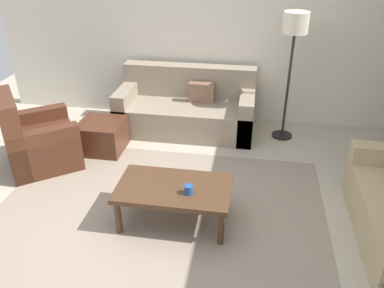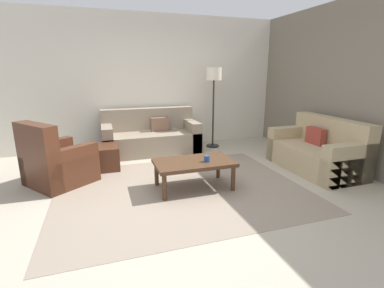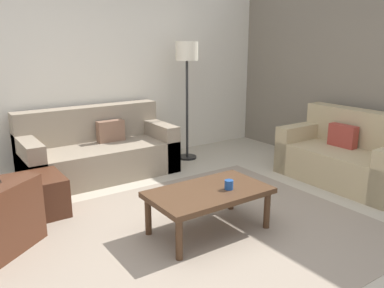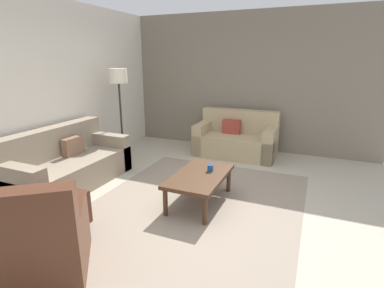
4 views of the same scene
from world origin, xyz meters
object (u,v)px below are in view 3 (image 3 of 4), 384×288
Objects in this scene: cup at (229,185)px; coffee_table at (209,195)px; lamp_standing at (187,63)px; ottoman at (35,196)px; couch_main at (97,152)px; couch_loveseat at (349,158)px.

coffee_table is at bearing 151.29° from cup.
cup is 2.54m from lamp_standing.
cup reaches higher than ottoman.
cup is at bearing -79.57° from couch_main.
ottoman is (-3.51, 1.18, -0.10)m from couch_loveseat.
coffee_table is at bearing -83.41° from couch_main.
couch_loveseat is 2.13m from cup.
ottoman is at bearing 161.35° from couch_loveseat.
couch_main is at bearing 100.43° from cup.
couch_loveseat reaches higher than cup.
cup is (1.39, -1.37, 0.25)m from ottoman.
cup is (0.16, -0.09, 0.09)m from coffee_table.
cup is at bearing -44.44° from ottoman.
lamp_standing is at bearing -2.72° from couch_main.
couch_main is 3.23m from couch_loveseat.
couch_loveseat is (2.52, -2.02, 0.00)m from couch_main.
couch_main is 1.12× the size of lamp_standing.
cup is (0.41, -2.21, 0.15)m from couch_main.
ottoman is 0.51× the size of coffee_table.
cup is at bearing -175.04° from couch_loveseat.
lamp_standing is (0.97, 2.14, 0.96)m from cup.
coffee_table is 2.57m from lamp_standing.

